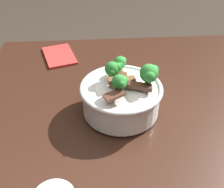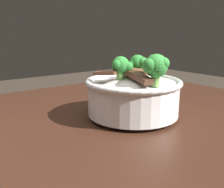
% 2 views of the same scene
% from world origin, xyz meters
% --- Properties ---
extents(dining_table, '(1.13, 0.93, 0.75)m').
position_xyz_m(dining_table, '(0.00, 0.00, 0.66)').
color(dining_table, '#381E14').
rests_on(dining_table, ground).
extents(rice_bowl, '(0.22, 0.22, 0.15)m').
position_xyz_m(rice_bowl, '(-0.11, -0.04, 0.81)').
color(rice_bowl, white).
rests_on(rice_bowl, dining_table).
extents(folded_napkin, '(0.18, 0.14, 0.01)m').
position_xyz_m(folded_napkin, '(-0.43, -0.24, 0.76)').
color(folded_napkin, red).
rests_on(folded_napkin, dining_table).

